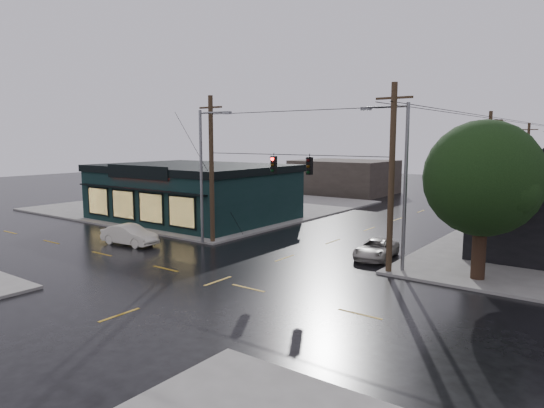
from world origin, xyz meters
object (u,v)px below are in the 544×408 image
Objects in this scene: utility_pole_nw at (213,243)px; suv_silver at (376,249)px; corner_tree at (483,179)px; utility_pole_ne at (388,274)px; sedan_cream at (130,235)px.

suv_silver is (11.01, 2.79, 0.58)m from utility_pole_nw.
corner_tree is 6.90m from utility_pole_ne.
utility_pole_ne is at bearing 0.00° from utility_pole_nw.
suv_silver is (15.26, 6.56, -0.11)m from sedan_cream.
corner_tree is 0.79× the size of utility_pole_ne.
utility_pole_ne is 2.40× the size of sedan_cream.
utility_pole_nw is (-17.23, -1.38, -5.27)m from corner_tree.
utility_pole_nw is 1.00× the size of utility_pole_ne.
utility_pole_ne reaches higher than suv_silver.
sedan_cream reaches higher than suv_silver.
sedan_cream is at bearing -138.43° from utility_pole_nw.
corner_tree reaches higher than suv_silver.
corner_tree is at bearing 18.06° from utility_pole_ne.
corner_tree is 7.91m from suv_silver.
utility_pole_ne is at bearing -161.94° from corner_tree.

